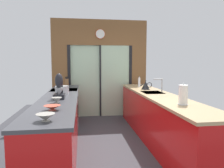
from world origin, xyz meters
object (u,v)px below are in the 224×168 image
mixing_bowl_mid (52,108)px  stock_pot (62,90)px  mixing_bowl_far (57,100)px  paper_towel_roll (183,95)px  stand_mixer (59,89)px  kettle (146,85)px  knife_block (67,83)px  mixing_bowl_near (46,117)px  oven_range (65,110)px  soap_bottle (139,82)px

mixing_bowl_mid → stock_pot: size_ratio=0.82×
mixing_bowl_far → paper_towel_roll: 1.83m
mixing_bowl_mid → paper_towel_roll: 1.79m
stand_mixer → kettle: stand_mixer is taller
mixing_bowl_far → knife_block: 2.19m
mixing_bowl_far → mixing_bowl_mid: bearing=-90.0°
mixing_bowl_near → kettle: 2.95m
mixing_bowl_near → mixing_bowl_far: (0.00, 0.99, 0.00)m
oven_range → kettle: bearing=-7.4°
knife_block → oven_range: bearing=-91.8°
mixing_bowl_near → mixing_bowl_far: bearing=90.0°
stock_pot → stand_mixer: bearing=-90.0°
mixing_bowl_mid → knife_block: (-0.00, 2.68, 0.07)m
paper_towel_roll → mixing_bowl_near: bearing=-161.7°
mixing_bowl_far → stand_mixer: stand_mixer is taller
oven_range → mixing_bowl_mid: size_ratio=4.37×
knife_block → stock_pot: (0.00, -1.32, -0.02)m
mixing_bowl_near → stock_pot: 1.85m
mixing_bowl_near → kettle: kettle is taller
kettle → mixing_bowl_far: bearing=-142.7°
mixing_bowl_mid → soap_bottle: size_ratio=0.79×
stand_mixer → soap_bottle: 2.33m
oven_range → paper_towel_roll: (1.80, -1.99, 0.60)m
paper_towel_roll → kettle: bearing=89.9°
stock_pot → mixing_bowl_near: bearing=-90.0°
kettle → paper_towel_roll: size_ratio=0.87×
stand_mixer → knife_block: bearing=90.0°
knife_block → kettle: knife_block is taller
soap_bottle → kettle: bearing=-89.8°
stand_mixer → mixing_bowl_near: bearing=-90.0°
mixing_bowl_mid → knife_block: knife_block is taller
stock_pot → kettle: kettle is taller
oven_range → stand_mixer: (0.02, -1.21, 0.63)m
soap_bottle → paper_towel_roll: 2.28m
mixing_bowl_far → paper_towel_roll: (1.78, -0.40, 0.10)m
mixing_bowl_near → knife_block: 3.17m
stock_pot → paper_towel_roll: 2.18m
paper_towel_roll → knife_block: bearing=124.6°
oven_range → stock_pot: (0.02, -0.73, 0.55)m
stand_mixer → paper_towel_roll: 1.94m
stand_mixer → soap_bottle: stand_mixer is taller
mixing_bowl_far → soap_bottle: bearing=46.6°
stand_mixer → stock_pot: size_ratio=1.64×
mixing_bowl_far → kettle: bearing=37.3°
mixing_bowl_mid → kettle: kettle is taller
mixing_bowl_far → stock_pot: (0.00, 0.87, 0.04)m
knife_block → stand_mixer: size_ratio=0.61×
paper_towel_roll → stand_mixer: bearing=156.4°
mixing_bowl_far → mixing_bowl_near: bearing=-90.0°
oven_range → kettle: size_ratio=3.39×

